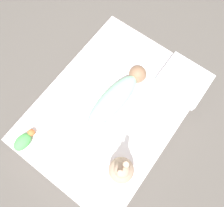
# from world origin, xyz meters

# --- Properties ---
(ground_plane) EXTENTS (12.00, 12.00, 0.00)m
(ground_plane) POSITION_xyz_m (0.00, 0.00, 0.00)
(ground_plane) COLOR #514C47
(bed_mattress) EXTENTS (1.32, 0.96, 0.16)m
(bed_mattress) POSITION_xyz_m (0.00, 0.00, 0.08)
(bed_mattress) COLOR white
(bed_mattress) RESTS_ON ground_plane
(burp_cloth) EXTENTS (0.23, 0.15, 0.02)m
(burp_cloth) POSITION_xyz_m (0.28, -0.08, 0.17)
(burp_cloth) COLOR white
(burp_cloth) RESTS_ON bed_mattress
(swaddled_baby) EXTENTS (0.59, 0.20, 0.18)m
(swaddled_baby) POSITION_xyz_m (0.06, -0.00, 0.25)
(swaddled_baby) COLOR #99D6B2
(swaddled_baby) RESTS_ON bed_mattress
(pillow) EXTENTS (0.31, 0.35, 0.07)m
(pillow) POSITION_xyz_m (0.48, -0.32, 0.19)
(pillow) COLOR white
(pillow) RESTS_ON bed_mattress
(bunny_plush) EXTENTS (0.17, 0.17, 0.34)m
(bunny_plush) POSITION_xyz_m (-0.33, -0.32, 0.27)
(bunny_plush) COLOR tan
(bunny_plush) RESTS_ON bed_mattress
(turtle_plush) EXTENTS (0.18, 0.09, 0.08)m
(turtle_plush) POSITION_xyz_m (-0.57, 0.33, 0.20)
(turtle_plush) COLOR #51B756
(turtle_plush) RESTS_ON bed_mattress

